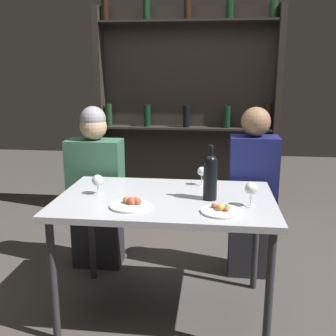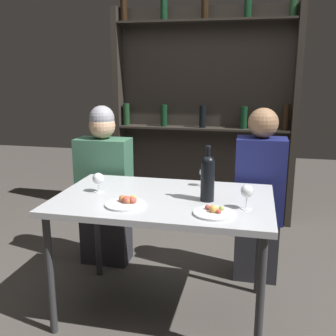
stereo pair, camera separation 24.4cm
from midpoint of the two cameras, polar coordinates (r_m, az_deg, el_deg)
ground_plane at (r=2.71m, az=-3.07°, el=-20.02°), size 10.00×10.00×0.00m
dining_table at (r=2.39m, az=-3.29°, el=-5.83°), size 1.30×0.82×0.77m
wine_rack_wall at (r=4.03m, az=1.01°, el=8.44°), size 1.83×0.21×2.24m
wine_bottle at (r=2.28m, az=3.14°, el=-1.06°), size 0.08×0.08×0.33m
wine_glass_0 at (r=2.20m, az=8.90°, el=-3.13°), size 0.07×0.07×0.14m
wine_glass_1 at (r=2.46m, az=-13.00°, el=-1.89°), size 0.07×0.07×0.12m
wine_glass_2 at (r=2.58m, az=2.25°, el=-0.65°), size 0.06×0.06×0.13m
food_plate_0 at (r=2.12m, az=4.47°, el=-6.19°), size 0.22×0.22×0.05m
food_plate_1 at (r=2.22m, az=-8.50°, el=-5.21°), size 0.23×0.23×0.05m
seated_person_left at (r=3.10m, az=-12.62°, el=-3.34°), size 0.41×0.22×1.26m
seated_person_right at (r=2.94m, az=9.76°, el=-4.17°), size 0.34×0.22×1.27m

